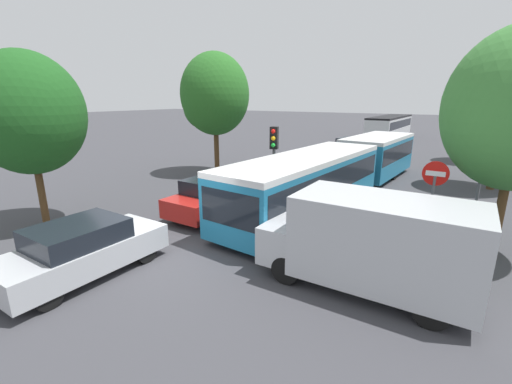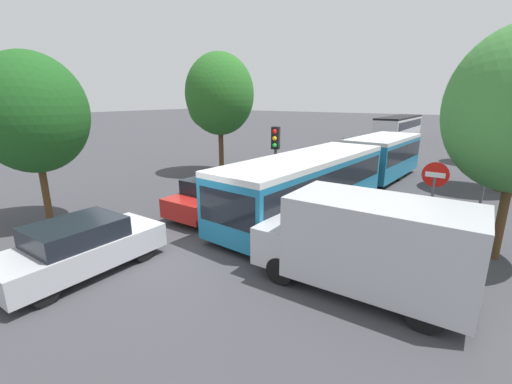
{
  "view_description": "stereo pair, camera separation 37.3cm",
  "coord_description": "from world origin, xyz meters",
  "px_view_note": "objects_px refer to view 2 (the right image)",
  "views": [
    {
      "loc": [
        6.61,
        -6.45,
        4.53
      ],
      "look_at": [
        0.2,
        3.74,
        1.2
      ],
      "focal_mm": 24.0,
      "sensor_mm": 36.0,
      "label": 1
    },
    {
      "loc": [
        6.92,
        -6.25,
        4.53
      ],
      "look_at": [
        0.2,
        3.74,
        1.2
      ],
      "focal_mm": 24.0,
      "sensor_mm": 36.0,
      "label": 2
    }
  ],
  "objects_px": {
    "queued_car_red": "(217,195)",
    "queued_car_graphite": "(356,147)",
    "city_bus_rear": "(399,126)",
    "queued_car_navy": "(287,173)",
    "articulated_bus": "(345,168)",
    "queued_car_blue": "(328,158)",
    "queued_car_silver": "(81,247)",
    "tree_left_mid": "(218,96)",
    "white_van": "(368,243)",
    "traffic_light": "(275,149)",
    "tree_left_near": "(32,113)",
    "no_entry_sign": "(432,195)",
    "direction_sign_post": "(489,158)",
    "tree_right_mid": "(511,114)"
  },
  "relations": [
    {
      "from": "queued_car_silver",
      "to": "tree_left_mid",
      "type": "height_order",
      "value": "tree_left_mid"
    },
    {
      "from": "queued_car_silver",
      "to": "queued_car_blue",
      "type": "distance_m",
      "value": 16.74
    },
    {
      "from": "articulated_bus",
      "to": "white_van",
      "type": "bearing_deg",
      "value": 28.02
    },
    {
      "from": "queued_car_navy",
      "to": "traffic_light",
      "type": "distance_m",
      "value": 4.16
    },
    {
      "from": "city_bus_rear",
      "to": "tree_left_mid",
      "type": "bearing_deg",
      "value": 171.2
    },
    {
      "from": "queued_car_silver",
      "to": "tree_left_mid",
      "type": "distance_m",
      "value": 13.33
    },
    {
      "from": "queued_car_blue",
      "to": "no_entry_sign",
      "type": "bearing_deg",
      "value": -143.99
    },
    {
      "from": "queued_car_red",
      "to": "white_van",
      "type": "bearing_deg",
      "value": -109.06
    },
    {
      "from": "city_bus_rear",
      "to": "direction_sign_post",
      "type": "xyz_separation_m",
      "value": [
        8.77,
        -28.33,
        1.14
      ]
    },
    {
      "from": "direction_sign_post",
      "to": "city_bus_rear",
      "type": "bearing_deg",
      "value": -77.01
    },
    {
      "from": "queued_car_navy",
      "to": "tree_left_near",
      "type": "relative_size",
      "value": 0.65
    },
    {
      "from": "no_entry_sign",
      "to": "tree_left_mid",
      "type": "distance_m",
      "value": 13.9
    },
    {
      "from": "queued_car_red",
      "to": "traffic_light",
      "type": "height_order",
      "value": "traffic_light"
    },
    {
      "from": "queued_car_silver",
      "to": "tree_right_mid",
      "type": "distance_m",
      "value": 18.98
    },
    {
      "from": "queued_car_silver",
      "to": "direction_sign_post",
      "type": "relative_size",
      "value": 1.17
    },
    {
      "from": "city_bus_rear",
      "to": "queued_car_navy",
      "type": "relative_size",
      "value": 2.92
    },
    {
      "from": "direction_sign_post",
      "to": "tree_right_mid",
      "type": "relative_size",
      "value": 0.62
    },
    {
      "from": "articulated_bus",
      "to": "city_bus_rear",
      "type": "height_order",
      "value": "city_bus_rear"
    },
    {
      "from": "articulated_bus",
      "to": "queued_car_red",
      "type": "bearing_deg",
      "value": -28.77
    },
    {
      "from": "queued_car_red",
      "to": "tree_left_mid",
      "type": "xyz_separation_m",
      "value": [
        -4.85,
        5.99,
        3.83
      ]
    },
    {
      "from": "traffic_light",
      "to": "direction_sign_post",
      "type": "bearing_deg",
      "value": 90.95
    },
    {
      "from": "queued_car_silver",
      "to": "city_bus_rear",
      "type": "bearing_deg",
      "value": 1.16
    },
    {
      "from": "articulated_bus",
      "to": "queued_car_graphite",
      "type": "xyz_separation_m",
      "value": [
        -3.38,
        12.1,
        -0.66
      ]
    },
    {
      "from": "articulated_bus",
      "to": "queued_car_blue",
      "type": "distance_m",
      "value": 6.71
    },
    {
      "from": "tree_right_mid",
      "to": "no_entry_sign",
      "type": "bearing_deg",
      "value": -100.0
    },
    {
      "from": "queued_car_navy",
      "to": "tree_left_near",
      "type": "bearing_deg",
      "value": 155.58
    },
    {
      "from": "articulated_bus",
      "to": "queued_car_graphite",
      "type": "height_order",
      "value": "articulated_bus"
    },
    {
      "from": "articulated_bus",
      "to": "queued_car_blue",
      "type": "height_order",
      "value": "articulated_bus"
    },
    {
      "from": "queued_car_blue",
      "to": "tree_left_near",
      "type": "bearing_deg",
      "value": 164.18
    },
    {
      "from": "queued_car_red",
      "to": "queued_car_graphite",
      "type": "height_order",
      "value": "queued_car_red"
    },
    {
      "from": "queued_car_red",
      "to": "no_entry_sign",
      "type": "relative_size",
      "value": 1.54
    },
    {
      "from": "articulated_bus",
      "to": "queued_car_graphite",
      "type": "bearing_deg",
      "value": -159.9
    },
    {
      "from": "articulated_bus",
      "to": "traffic_light",
      "type": "height_order",
      "value": "traffic_light"
    },
    {
      "from": "queued_car_red",
      "to": "tree_left_near",
      "type": "bearing_deg",
      "value": 135.21
    },
    {
      "from": "queued_car_graphite",
      "to": "traffic_light",
      "type": "bearing_deg",
      "value": -173.42
    },
    {
      "from": "queued_car_blue",
      "to": "white_van",
      "type": "distance_m",
      "value": 14.95
    },
    {
      "from": "no_entry_sign",
      "to": "tree_left_near",
      "type": "xyz_separation_m",
      "value": [
        -12.06,
        -4.76,
        2.13
      ]
    },
    {
      "from": "city_bus_rear",
      "to": "direction_sign_post",
      "type": "distance_m",
      "value": 29.68
    },
    {
      "from": "queued_car_red",
      "to": "tree_left_near",
      "type": "distance_m",
      "value": 7.02
    },
    {
      "from": "queued_car_silver",
      "to": "tree_left_mid",
      "type": "relative_size",
      "value": 0.59
    },
    {
      "from": "queued_car_silver",
      "to": "white_van",
      "type": "relative_size",
      "value": 0.84
    },
    {
      "from": "traffic_light",
      "to": "direction_sign_post",
      "type": "height_order",
      "value": "direction_sign_post"
    },
    {
      "from": "queued_car_navy",
      "to": "direction_sign_post",
      "type": "height_order",
      "value": "direction_sign_post"
    },
    {
      "from": "white_van",
      "to": "tree_left_near",
      "type": "distance_m",
      "value": 11.65
    },
    {
      "from": "queued_car_silver",
      "to": "queued_car_graphite",
      "type": "distance_m",
      "value": 23.0
    },
    {
      "from": "queued_car_blue",
      "to": "queued_car_red",
      "type": "bearing_deg",
      "value": -179.9
    },
    {
      "from": "traffic_light",
      "to": "city_bus_rear",
      "type": "bearing_deg",
      "value": 169.23
    },
    {
      "from": "queued_car_navy",
      "to": "tree_right_mid",
      "type": "distance_m",
      "value": 10.99
    },
    {
      "from": "queued_car_red",
      "to": "queued_car_navy",
      "type": "distance_m",
      "value": 5.45
    },
    {
      "from": "city_bus_rear",
      "to": "no_entry_sign",
      "type": "xyz_separation_m",
      "value": [
        7.59,
        -31.76,
        0.45
      ]
    }
  ]
}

